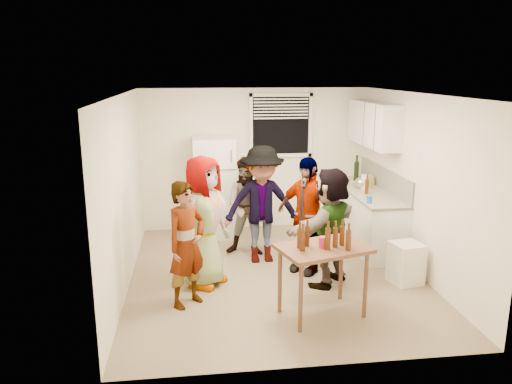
{
  "coord_description": "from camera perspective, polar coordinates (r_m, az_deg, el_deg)",
  "views": [
    {
      "loc": [
        -1.09,
        -6.45,
        2.82
      ],
      "look_at": [
        -0.24,
        0.24,
        1.15
      ],
      "focal_mm": 35.0,
      "sensor_mm": 36.0,
      "label": 1
    }
  ],
  "objects": [
    {
      "name": "red_cup",
      "position": [
        5.75,
        7.63,
        -6.27
      ],
      "size": [
        0.09,
        0.09,
        0.12
      ],
      "primitive_type": "cylinder",
      "color": "#C32248",
      "rests_on": "serving_table"
    },
    {
      "name": "window",
      "position": [
        8.85,
        2.85,
        7.6
      ],
      "size": [
        1.12,
        0.1,
        1.06
      ],
      "primitive_type": null,
      "color": "white",
      "rests_on": "room"
    },
    {
      "name": "beer_bottle_table",
      "position": [
        5.7,
        8.16,
        -6.48
      ],
      "size": [
        0.06,
        0.06,
        0.24
      ],
      "primitive_type": "cylinder",
      "color": "#47230C",
      "rests_on": "serving_table"
    },
    {
      "name": "guest_black",
      "position": [
        7.28,
        5.63,
        -8.93
      ],
      "size": [
        1.88,
        1.84,
        0.41
      ],
      "primitive_type": "imported",
      "rotation": [
        0.0,
        0.0,
        -0.83
      ],
      "color": "black",
      "rests_on": "ground"
    },
    {
      "name": "serving_table",
      "position": [
        6.11,
        7.46,
        -13.67
      ],
      "size": [
        1.15,
        0.92,
        0.85
      ],
      "primitive_type": null,
      "rotation": [
        0.0,
        0.0,
        0.28
      ],
      "color": "brown",
      "rests_on": "ground"
    },
    {
      "name": "trash_bin",
      "position": [
        7.08,
        16.75,
        -8.0
      ],
      "size": [
        0.45,
        0.45,
        0.56
      ],
      "primitive_type": "cube",
      "rotation": [
        0.0,
        0.0,
        0.22
      ],
      "color": "white",
      "rests_on": "ground"
    },
    {
      "name": "paper_towel",
      "position": [
        8.38,
        12.26,
        0.35
      ],
      "size": [
        0.11,
        0.11,
        0.24
      ],
      "primitive_type": "cylinder",
      "color": "white",
      "rests_on": "countertop"
    },
    {
      "name": "room",
      "position": [
        7.12,
        2.19,
        -9.42
      ],
      "size": [
        4.0,
        4.5,
        2.5
      ],
      "primitive_type": null,
      "color": "white",
      "rests_on": "ground"
    },
    {
      "name": "wine_bottle",
      "position": [
        8.99,
        11.34,
        1.31
      ],
      "size": [
        0.08,
        0.08,
        0.34
      ],
      "primitive_type": "cylinder",
      "color": "black",
      "rests_on": "countertop"
    },
    {
      "name": "countertop",
      "position": [
        8.32,
        12.56,
        0.09
      ],
      "size": [
        0.64,
        2.22,
        0.04
      ],
      "primitive_type": "cube",
      "color": "#C3B49A",
      "rests_on": "counter_lower"
    },
    {
      "name": "guest_back_right",
      "position": [
        7.62,
        0.66,
        -7.81
      ],
      "size": [
        1.18,
        1.78,
        0.65
      ],
      "primitive_type": "imported",
      "rotation": [
        0.0,
        0.0,
        0.03
      ],
      "color": "#39393D",
      "rests_on": "ground"
    },
    {
      "name": "guest_grey",
      "position": [
        6.87,
        -5.81,
        -10.38
      ],
      "size": [
        1.92,
        1.72,
        0.56
      ],
      "primitive_type": "imported",
      "rotation": [
        0.0,
        0.0,
        0.94
      ],
      "color": "gray",
      "rests_on": "ground"
    },
    {
      "name": "picture_frame",
      "position": [
        8.73,
        13.1,
        1.37
      ],
      "size": [
        0.02,
        0.19,
        0.16
      ],
      "primitive_type": "cube",
      "color": "gold",
      "rests_on": "countertop"
    },
    {
      "name": "backsplash",
      "position": [
        8.38,
        14.47,
        1.48
      ],
      "size": [
        0.03,
        2.2,
        0.36
      ],
      "primitive_type": "cube",
      "color": "#B9B4AB",
      "rests_on": "countertop"
    },
    {
      "name": "guest_back_left",
      "position": [
        7.88,
        -0.75,
        -7.06
      ],
      "size": [
        1.09,
        1.67,
        0.58
      ],
      "primitive_type": "imported",
      "rotation": [
        0.0,
        0.0,
        -0.24
      ],
      "color": "#4E3926",
      "rests_on": "ground"
    },
    {
      "name": "guest_orange",
      "position": [
        6.93,
        8.24,
        -10.24
      ],
      "size": [
        2.17,
        2.17,
        0.47
      ],
      "primitive_type": "imported",
      "rotation": [
        0.0,
        0.0,
        3.92
      ],
      "color": "#BF7448",
      "rests_on": "ground"
    },
    {
      "name": "guest_stripe",
      "position": [
        6.36,
        -7.71,
        -12.53
      ],
      "size": [
        1.47,
        1.51,
        0.37
      ],
      "primitive_type": "imported",
      "rotation": [
        0.0,
        0.0,
        0.76
      ],
      "color": "#141933",
      "rests_on": "ground"
    },
    {
      "name": "beer_bottle_counter",
      "position": [
        8.05,
        12.49,
        -0.21
      ],
      "size": [
        0.06,
        0.06,
        0.23
      ],
      "primitive_type": "cylinder",
      "color": "#47230C",
      "rests_on": "countertop"
    },
    {
      "name": "refrigerator",
      "position": [
        8.56,
        -4.77,
        0.56
      ],
      "size": [
        0.7,
        0.7,
        1.7
      ],
      "primitive_type": "cube",
      "color": "white",
      "rests_on": "ground"
    },
    {
      "name": "blue_cup",
      "position": [
        7.51,
        12.82,
        -1.25
      ],
      "size": [
        0.08,
        0.08,
        0.11
      ],
      "primitive_type": "cylinder",
      "color": "blue",
      "rests_on": "countertop"
    },
    {
      "name": "counter_lower",
      "position": [
        8.44,
        12.4,
        -2.87
      ],
      "size": [
        0.6,
        2.2,
        0.86
      ],
      "primitive_type": "cube",
      "color": "white",
      "rests_on": "ground"
    },
    {
      "name": "upper_cabinets",
      "position": [
        8.37,
        13.33,
        7.58
      ],
      "size": [
        0.34,
        1.6,
        0.7
      ],
      "primitive_type": "cube",
      "color": "white",
      "rests_on": "room"
    },
    {
      "name": "kettle",
      "position": [
        8.43,
        11.94,
        0.44
      ],
      "size": [
        0.29,
        0.26,
        0.21
      ],
      "primitive_type": null,
      "rotation": [
        0.0,
        0.0,
        -0.21
      ],
      "color": "silver",
      "rests_on": "countertop"
    }
  ]
}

